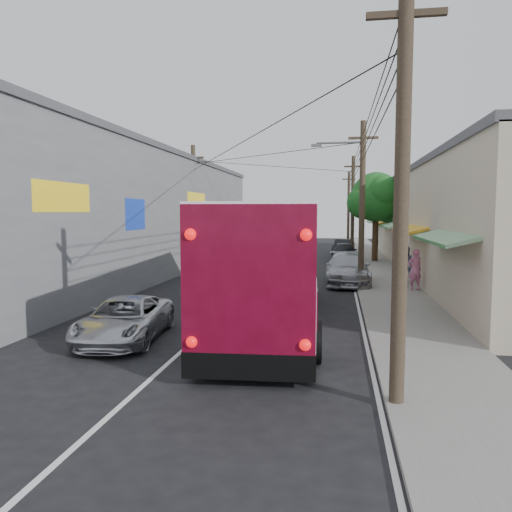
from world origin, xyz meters
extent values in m
plane|color=black|center=(0.00, 0.00, 0.00)|extent=(120.00, 120.00, 0.00)
cube|color=slate|center=(6.50, 20.00, 0.06)|extent=(3.00, 80.00, 0.12)
cube|color=#B4AD8F|center=(11.00, 22.00, 3.00)|extent=(6.00, 40.00, 6.00)
cube|color=#4C4C51|center=(11.00, 22.00, 6.10)|extent=(6.20, 40.00, 0.30)
cube|color=#1B7C2A|center=(7.70, 6.00, 2.90)|extent=(1.39, 6.00, 0.46)
cube|color=orange|center=(7.70, 14.00, 2.90)|extent=(1.39, 6.00, 0.46)
cube|color=#1B7C2A|center=(7.70, 22.00, 2.90)|extent=(1.39, 6.00, 0.46)
cube|color=orange|center=(7.70, 30.00, 2.90)|extent=(1.39, 6.00, 0.46)
cube|color=#1B7C2A|center=(7.70, 38.00, 2.90)|extent=(1.39, 6.00, 0.46)
cube|color=gray|center=(-8.50, 18.00, 3.50)|extent=(7.00, 36.00, 7.00)
cube|color=#4C4C51|center=(-8.50, 18.00, 7.10)|extent=(7.20, 36.00, 0.30)
cube|color=yellow|center=(-5.05, 4.00, 4.20)|extent=(0.12, 3.50, 1.00)
cube|color=#1433A5|center=(-5.05, 10.00, 3.60)|extent=(0.12, 2.20, 1.40)
cube|color=yellow|center=(-5.05, 20.00, 4.50)|extent=(0.12, 4.00, 0.90)
cylinder|color=#473828|center=(5.20, -2.00, 4.00)|extent=(0.28, 0.28, 8.00)
cube|color=#473828|center=(5.20, -2.00, 7.20)|extent=(1.40, 0.12, 0.12)
cylinder|color=#473828|center=(5.20, 13.00, 4.00)|extent=(0.28, 0.28, 8.00)
cube|color=#473828|center=(5.20, 13.00, 7.20)|extent=(1.40, 0.12, 0.12)
cylinder|color=#473828|center=(5.20, 28.00, 4.00)|extent=(0.28, 0.28, 8.00)
cube|color=#473828|center=(5.20, 28.00, 7.20)|extent=(1.40, 0.12, 0.12)
cylinder|color=#473828|center=(5.20, 43.00, 4.00)|extent=(0.28, 0.28, 8.00)
cube|color=#473828|center=(5.20, 43.00, 7.20)|extent=(1.40, 0.12, 0.12)
cylinder|color=#473828|center=(-5.20, 20.00, 4.00)|extent=(0.28, 0.28, 8.00)
cube|color=#473828|center=(-5.20, 20.00, 7.20)|extent=(1.40, 0.12, 0.12)
cylinder|color=#59595E|center=(4.10, 13.00, 7.00)|extent=(2.20, 0.10, 0.10)
cube|color=#59595E|center=(3.00, 13.00, 6.90)|extent=(0.50, 0.18, 0.12)
cylinder|color=#3F2B19|center=(6.80, 26.00, 2.00)|extent=(0.44, 0.44, 4.00)
sphere|color=#134A16|center=(6.80, 26.00, 4.80)|extent=(3.60, 3.60, 3.60)
sphere|color=#134A16|center=(7.80, 26.60, 4.20)|extent=(2.60, 2.60, 2.60)
sphere|color=#134A16|center=(5.90, 25.60, 4.40)|extent=(2.40, 2.40, 2.40)
sphere|color=#134A16|center=(7.20, 25.00, 5.20)|extent=(2.20, 2.20, 2.20)
sphere|color=#134A16|center=(6.50, 26.90, 5.00)|extent=(2.00, 2.00, 2.00)
cube|color=white|center=(1.85, 5.17, 1.29)|extent=(3.62, 13.59, 2.13)
cube|color=black|center=(1.81, 5.73, 2.86)|extent=(3.50, 11.35, 1.12)
cube|color=white|center=(1.85, 5.17, 3.64)|extent=(3.62, 13.59, 0.56)
cube|color=maroon|center=(2.26, -1.56, 2.24)|extent=(2.78, 0.26, 3.25)
cube|color=black|center=(2.26, -1.56, 0.50)|extent=(2.80, 0.28, 0.56)
sphere|color=red|center=(1.09, -1.66, 1.01)|extent=(0.25, 0.25, 0.25)
sphere|color=red|center=(3.44, -1.52, 1.01)|extent=(0.25, 0.25, 0.25)
sphere|color=red|center=(1.09, -1.66, 3.25)|extent=(0.25, 0.25, 0.25)
sphere|color=red|center=(3.44, -1.52, 3.25)|extent=(0.25, 0.25, 0.25)
cylinder|color=black|center=(0.74, 0.39, 0.56)|extent=(0.40, 1.14, 1.12)
cylinder|color=black|center=(3.53, 0.56, 0.56)|extent=(0.40, 1.14, 1.12)
cylinder|color=black|center=(0.24, 8.44, 0.56)|extent=(0.40, 1.14, 1.12)
cylinder|color=black|center=(3.04, 8.61, 0.56)|extent=(0.40, 1.14, 1.12)
cylinder|color=black|center=(0.14, 10.12, 0.56)|extent=(0.40, 1.14, 1.12)
cylinder|color=black|center=(2.93, 10.29, 0.56)|extent=(0.40, 1.14, 1.12)
imported|color=silver|center=(-1.98, 1.89, 0.62)|extent=(2.47, 4.61, 1.23)
imported|color=#9D9DA5|center=(4.60, 14.41, 0.78)|extent=(2.26, 5.41, 1.56)
imported|color=#27262B|center=(4.60, 26.00, 0.75)|extent=(1.87, 4.42, 1.49)
imported|color=black|center=(4.60, 31.66, 0.69)|extent=(2.02, 4.35, 1.38)
imported|color=pink|center=(7.60, 12.18, 1.07)|extent=(0.81, 0.69, 1.90)
imported|color=#95A6D9|center=(7.60, 15.31, 1.01)|extent=(0.87, 0.68, 1.78)
camera|label=1|loc=(4.05, -11.48, 3.70)|focal=35.00mm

